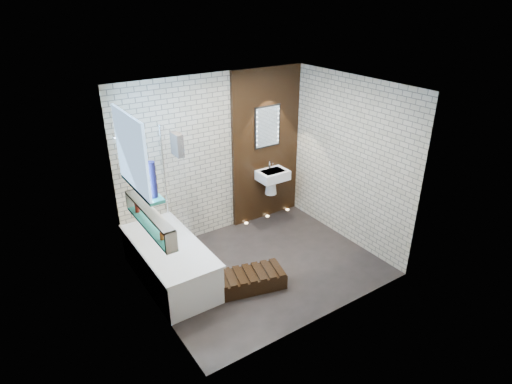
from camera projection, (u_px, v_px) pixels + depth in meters
ground at (262, 266)px, 6.26m from camera, size 3.20×3.20×0.00m
room_shell at (262, 186)px, 5.70m from camera, size 3.24×3.20×2.60m
walnut_panel at (266, 146)px, 7.13m from camera, size 1.30×0.06×2.60m
clerestory_window at (133, 160)px, 4.91m from camera, size 0.18×1.00×0.94m
display_niche at (150, 219)px, 5.09m from camera, size 0.14×1.30×0.26m
bathtub at (170, 262)px, 5.86m from camera, size 0.79×1.74×0.70m
bath_screen at (175, 180)px, 5.94m from camera, size 0.01×0.78×1.40m
towel at (177, 144)px, 5.55m from camera, size 0.09×0.23×0.31m
shower_head at (137, 134)px, 5.46m from camera, size 0.18×0.18×0.02m
washbasin at (272, 178)px, 7.20m from camera, size 0.50×0.36×0.58m
led_mirror at (267, 127)px, 6.95m from camera, size 0.50×0.02×0.70m
walnut_step at (249, 281)px, 5.78m from camera, size 1.02×0.65×0.21m
niche_bottles at (144, 215)px, 5.25m from camera, size 0.06×0.86×0.14m
sill_vases at (144, 177)px, 4.98m from camera, size 0.18×0.60×0.42m
floor_uplights at (267, 216)px, 7.63m from camera, size 0.96×0.06×0.01m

